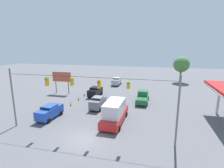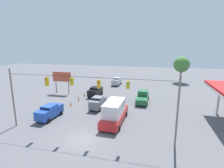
# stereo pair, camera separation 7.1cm
# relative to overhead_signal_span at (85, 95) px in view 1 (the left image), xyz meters

# --- Properties ---
(ground_plane) EXTENTS (140.00, 140.00, 0.00)m
(ground_plane) POSITION_rel_overhead_signal_span_xyz_m (-0.13, 1.00, -4.86)
(ground_plane) COLOR #56565B
(overhead_signal_span) EXTENTS (19.96, 0.38, 7.59)m
(overhead_signal_span) POSITION_rel_overhead_signal_span_xyz_m (0.00, 0.00, 0.00)
(overhead_signal_span) COLOR slate
(overhead_signal_span) RESTS_ON ground_plane
(sedan_blue_parked_shoulder) EXTENTS (2.29, 4.52, 1.96)m
(sedan_blue_parked_shoulder) POSITION_rel_overhead_signal_span_xyz_m (6.86, -3.24, -3.84)
(sedan_blue_parked_shoulder) COLOR #234CB2
(sedan_blue_parked_shoulder) RESTS_ON ground_plane
(sedan_silver_withflow_deep) EXTENTS (2.12, 3.93, 2.01)m
(sedan_silver_withflow_deep) POSITION_rel_overhead_signal_span_xyz_m (2.04, -26.63, -3.82)
(sedan_silver_withflow_deep) COLOR #A8AAB2
(sedan_silver_withflow_deep) RESTS_ON ground_plane
(sedan_black_withflow_far) EXTENTS (2.28, 4.25, 1.96)m
(sedan_black_withflow_far) POSITION_rel_overhead_signal_span_xyz_m (4.14, -15.47, -3.84)
(sedan_black_withflow_far) COLOR black
(sedan_black_withflow_far) RESTS_ON ground_plane
(sedan_grey_withflow_mid) EXTENTS (2.09, 4.01, 2.01)m
(sedan_grey_withflow_mid) POSITION_rel_overhead_signal_span_xyz_m (1.36, -8.73, -3.82)
(sedan_grey_withflow_mid) COLOR slate
(sedan_grey_withflow_mid) RESTS_ON ground_plane
(box_truck_red_crossing_near) EXTENTS (2.74, 7.36, 3.05)m
(box_truck_red_crossing_near) POSITION_rel_overhead_signal_span_xyz_m (-2.56, -4.06, -3.36)
(box_truck_red_crossing_near) COLOR red
(box_truck_red_crossing_near) RESTS_ON ground_plane
(pickup_truck_green_oncoming_far) EXTENTS (2.24, 5.62, 2.12)m
(pickup_truck_green_oncoming_far) POSITION_rel_overhead_signal_span_xyz_m (-5.67, -13.84, -3.89)
(pickup_truck_green_oncoming_far) COLOR #236038
(pickup_truck_green_oncoming_far) RESTS_ON ground_plane
(traffic_cone_nearest) EXTENTS (0.32, 0.32, 0.73)m
(traffic_cone_nearest) POSITION_rel_overhead_signal_span_xyz_m (6.45, -2.56, -4.50)
(traffic_cone_nearest) COLOR orange
(traffic_cone_nearest) RESTS_ON ground_plane
(traffic_cone_second) EXTENTS (0.32, 0.32, 0.73)m
(traffic_cone_second) POSITION_rel_overhead_signal_span_xyz_m (6.28, -5.44, -4.50)
(traffic_cone_second) COLOR orange
(traffic_cone_second) RESTS_ON ground_plane
(traffic_cone_third) EXTENTS (0.32, 0.32, 0.73)m
(traffic_cone_third) POSITION_rel_overhead_signal_span_xyz_m (6.41, -8.87, -4.50)
(traffic_cone_third) COLOR orange
(traffic_cone_third) RESTS_ON ground_plane
(traffic_cone_fourth) EXTENTS (0.32, 0.32, 0.73)m
(traffic_cone_fourth) POSITION_rel_overhead_signal_span_xyz_m (6.32, -11.94, -4.50)
(traffic_cone_fourth) COLOR orange
(traffic_cone_fourth) RESTS_ON ground_plane
(traffic_cone_fifth) EXTENTS (0.32, 0.32, 0.73)m
(traffic_cone_fifth) POSITION_rel_overhead_signal_span_xyz_m (6.35, -14.94, -4.50)
(traffic_cone_fifth) COLOR orange
(traffic_cone_fifth) RESTS_ON ground_plane
(roadside_billboard) EXTENTS (4.29, 0.16, 4.77)m
(roadside_billboard) POSITION_rel_overhead_signal_span_xyz_m (11.79, -15.73, -1.41)
(roadside_billboard) COLOR #4C473D
(roadside_billboard) RESTS_ON ground_plane
(tree_horizon_left) EXTENTS (4.42, 4.42, 7.33)m
(tree_horizon_left) POSITION_rel_overhead_signal_span_xyz_m (-14.89, -34.59, 0.23)
(tree_horizon_left) COLOR brown
(tree_horizon_left) RESTS_ON ground_plane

